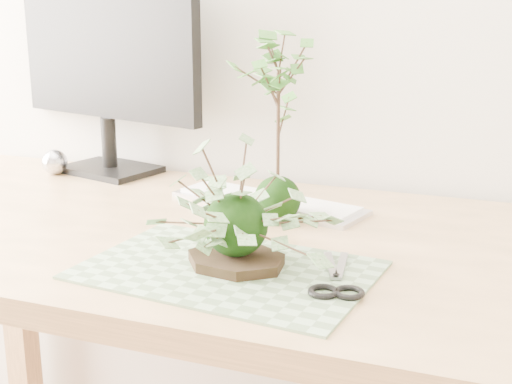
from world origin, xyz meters
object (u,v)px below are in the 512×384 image
(maple_kokedama, at_px, (278,85))
(ivy_kokedama, at_px, (236,195))
(desk, at_px, (252,285))
(monitor, at_px, (106,56))
(keyboard, at_px, (268,202))

(maple_kokedama, bearing_deg, ivy_kokedama, -85.71)
(desk, bearing_deg, maple_kokedama, 79.15)
(desk, distance_m, monitor, 0.64)
(maple_kokedama, height_order, monitor, monitor)
(keyboard, xyz_separation_m, monitor, (-0.42, 0.13, 0.25))
(keyboard, bearing_deg, ivy_kokedama, -64.08)
(desk, xyz_separation_m, monitor, (-0.45, 0.30, 0.34))
(ivy_kokedama, height_order, monitor, monitor)
(desk, bearing_deg, monitor, 146.48)
(ivy_kokedama, distance_m, monitor, 0.67)
(desk, relative_size, monitor, 3.27)
(ivy_kokedama, xyz_separation_m, keyboard, (-0.07, 0.32, -0.10))
(ivy_kokedama, bearing_deg, desk, 102.82)
(maple_kokedama, distance_m, keyboard, 0.25)
(ivy_kokedama, xyz_separation_m, maple_kokedama, (-0.02, 0.23, 0.13))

